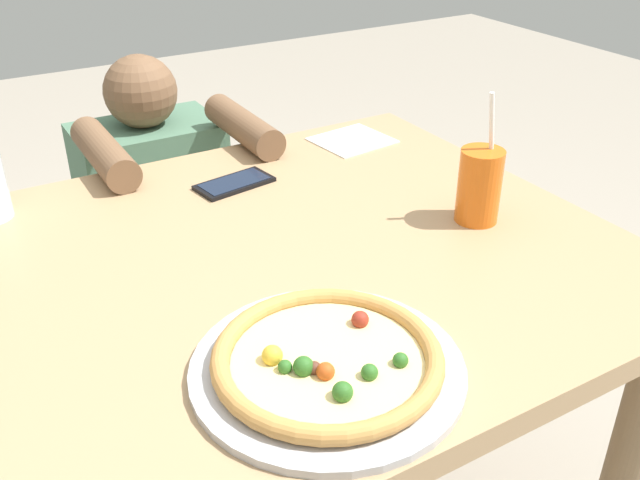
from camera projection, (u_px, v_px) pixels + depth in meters
dining_table at (279, 311)px, 1.21m from camera, size 1.12×0.95×0.75m
pizza_near at (327, 362)px, 0.89m from camera, size 0.35×0.35×0.04m
drink_cup_colored at (479, 185)px, 1.23m from camera, size 0.08×0.08×0.23m
paper_napkin at (352, 140)px, 1.59m from camera, size 0.18×0.16×0.00m
cell_phone at (234, 183)px, 1.39m from camera, size 0.16×0.10×0.01m
diner_seated at (161, 241)px, 1.85m from camera, size 0.38×0.51×0.91m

